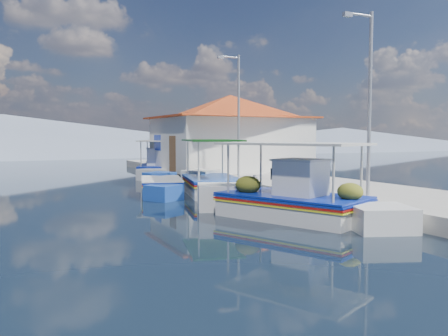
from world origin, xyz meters
name	(u,v)px	position (x,y,z in m)	size (l,w,h in m)	color
ground	(286,236)	(0.00, 0.00, 0.00)	(160.00, 160.00, 0.00)	black
quay	(322,189)	(5.90, 6.00, 0.25)	(5.00, 44.00, 0.50)	#ACAAA1
bollards	(291,184)	(3.80, 5.25, 0.65)	(0.20, 17.20, 0.30)	#A5A8AD
main_caique	(292,202)	(1.61, 2.08, 0.49)	(4.19, 7.14, 2.55)	white
caique_green_canopy	(210,185)	(1.84, 8.43, 0.39)	(3.20, 6.73, 2.60)	white
caique_blue_hull	(160,187)	(0.00, 9.58, 0.27)	(2.70, 5.42, 1.01)	#1C48AB
caique_far	(157,169)	(2.60, 17.80, 0.46)	(3.88, 6.44, 2.47)	white
harbor_building	(230,131)	(6.20, 15.00, 2.78)	(10.49, 10.49, 4.40)	silver
lamp_post_near	(368,94)	(4.51, 2.00, 3.85)	(1.21, 0.14, 6.00)	#A5A8AD
lamp_post_far	(237,109)	(4.51, 11.00, 3.85)	(1.21, 0.14, 6.00)	#A5A8AD
mountain_ridge	(96,139)	(6.54, 56.00, 2.04)	(171.40, 96.00, 5.50)	gray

